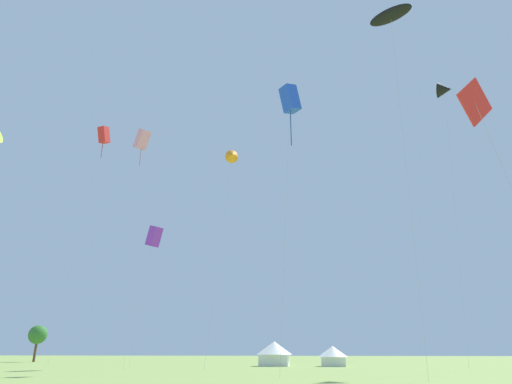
# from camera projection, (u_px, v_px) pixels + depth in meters

# --- Properties ---
(kite_black_delta) EXTENTS (3.87, 2.70, 36.16)m
(kite_black_delta) POSITION_uv_depth(u_px,v_px,m) (444.00, 90.00, 59.18)
(kite_black_delta) COLOR black
(kite_black_delta) RESTS_ON ground
(kite_purple_box) EXTENTS (2.37, 3.55, 17.48)m
(kite_purple_box) POSITION_uv_depth(u_px,v_px,m) (154.00, 237.00, 57.77)
(kite_purple_box) COLOR purple
(kite_purple_box) RESTS_ON ground
(kite_red_box) EXTENTS (3.38, 3.57, 37.45)m
(kite_red_box) POSITION_uv_depth(u_px,v_px,m) (104.00, 135.00, 73.63)
(kite_red_box) COLOR red
(kite_red_box) RESTS_ON ground
(kite_red_diamond) EXTENTS (2.77, 2.88, 15.49)m
(kite_red_diamond) POSITION_uv_depth(u_px,v_px,m) (475.00, 103.00, 22.96)
(kite_red_diamond) COLOR red
(kite_red_diamond) RESTS_ON ground
(kite_black_parafoil) EXTENTS (4.18, 3.31, 31.28)m
(kite_black_parafoil) POSITION_uv_depth(u_px,v_px,m) (390.00, 15.00, 40.02)
(kite_black_parafoil) COLOR black
(kite_black_parafoil) RESTS_ON ground
(kite_pink_box) EXTENTS (2.67, 2.82, 29.88)m
(kite_pink_box) POSITION_uv_depth(u_px,v_px,m) (142.00, 140.00, 58.62)
(kite_pink_box) COLOR pink
(kite_pink_box) RESTS_ON ground
(kite_blue_box) EXTENTS (2.41, 2.61, 25.92)m
(kite_blue_box) POSITION_uv_depth(u_px,v_px,m) (290.00, 99.00, 42.01)
(kite_blue_box) COLOR blue
(kite_blue_box) RESTS_ON ground
(kite_orange_delta) EXTENTS (3.36, 2.34, 26.05)m
(kite_orange_delta) POSITION_uv_depth(u_px,v_px,m) (232.00, 156.00, 55.41)
(kite_orange_delta) COLOR orange
(kite_orange_delta) RESTS_ON ground
(festival_tent_center) EXTENTS (4.74, 4.74, 3.08)m
(festival_tent_center) POSITION_uv_depth(u_px,v_px,m) (274.00, 352.00, 58.22)
(festival_tent_center) COLOR white
(festival_tent_center) RESTS_ON ground
(festival_tent_left) EXTENTS (3.83, 3.83, 2.49)m
(festival_tent_left) POSITION_uv_depth(u_px,v_px,m) (333.00, 355.00, 57.10)
(festival_tent_left) COLOR white
(festival_tent_left) RESTS_ON ground
(tree_distant_right) EXTENTS (3.35, 3.35, 6.44)m
(tree_distant_right) POSITION_uv_depth(u_px,v_px,m) (38.00, 335.00, 81.61)
(tree_distant_right) COLOR brown
(tree_distant_right) RESTS_ON ground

